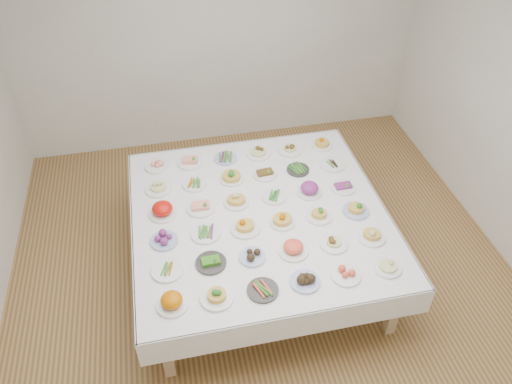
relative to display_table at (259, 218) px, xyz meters
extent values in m
plane|color=#9F7742|center=(0.02, -0.09, -0.69)|extent=(5.00, 5.00, 0.00)
cube|color=silver|center=(0.02, 2.41, 0.71)|extent=(5.00, 0.02, 2.80)
cube|color=white|center=(0.00, 0.00, 0.03)|extent=(2.33, 2.33, 0.06)
cube|color=white|center=(0.00, 1.16, -0.08)|extent=(2.35, 0.02, 0.28)
cube|color=white|center=(0.00, -1.16, -0.08)|extent=(2.35, 0.02, 0.28)
cube|color=white|center=(1.16, 0.00, -0.08)|extent=(0.02, 2.35, 0.28)
cube|color=white|center=(-1.16, 0.00, -0.08)|extent=(0.02, 2.35, 0.28)
cube|color=tan|center=(-0.98, -0.98, -0.34)|extent=(0.09, 0.09, 0.69)
cube|color=tan|center=(0.98, -0.98, -0.34)|extent=(0.09, 0.09, 0.69)
cube|color=tan|center=(-0.98, 0.98, -0.34)|extent=(0.09, 0.09, 0.69)
cube|color=tan|center=(0.98, 0.98, -0.34)|extent=(0.09, 0.09, 0.69)
cylinder|color=white|center=(-0.88, -0.87, 0.07)|extent=(0.24, 0.24, 0.02)
cylinder|color=white|center=(-0.53, -0.88, 0.07)|extent=(0.26, 0.26, 0.02)
cylinder|color=#2D2B28|center=(-0.17, -0.89, 0.07)|extent=(0.25, 0.25, 0.02)
cylinder|color=#4C66B2|center=(0.18, -0.87, 0.07)|extent=(0.24, 0.24, 0.02)
cylinder|color=white|center=(0.52, -0.88, 0.07)|extent=(0.24, 0.24, 0.02)
cylinder|color=white|center=(0.88, -0.88, 0.07)|extent=(0.22, 0.22, 0.02)
cylinder|color=white|center=(-0.89, -0.52, 0.07)|extent=(0.26, 0.26, 0.02)
cylinder|color=#2D2B28|center=(-0.53, -0.52, 0.07)|extent=(0.25, 0.25, 0.02)
cylinder|color=#4C66B2|center=(-0.18, -0.53, 0.07)|extent=(0.22, 0.22, 0.02)
cylinder|color=white|center=(0.18, -0.53, 0.07)|extent=(0.26, 0.26, 0.02)
cylinder|color=white|center=(0.54, -0.53, 0.07)|extent=(0.24, 0.24, 0.02)
cylinder|color=white|center=(0.89, -0.52, 0.07)|extent=(0.24, 0.24, 0.02)
cylinder|color=#4C66B2|center=(-0.89, -0.18, 0.07)|extent=(0.24, 0.24, 0.02)
cylinder|color=white|center=(-0.52, -0.17, 0.07)|extent=(0.26, 0.26, 0.02)
cylinder|color=white|center=(-0.17, -0.18, 0.07)|extent=(0.26, 0.26, 0.02)
cylinder|color=white|center=(0.17, -0.17, 0.07)|extent=(0.23, 0.23, 0.02)
cylinder|color=white|center=(0.52, -0.17, 0.07)|extent=(0.23, 0.23, 0.02)
cylinder|color=#4C66B2|center=(0.88, -0.17, 0.07)|extent=(0.24, 0.24, 0.02)
cylinder|color=white|center=(-0.87, 0.17, 0.07)|extent=(0.26, 0.26, 0.02)
cylinder|color=white|center=(-0.52, 0.17, 0.07)|extent=(0.26, 0.26, 0.02)
cylinder|color=white|center=(-0.18, 0.18, 0.07)|extent=(0.24, 0.24, 0.02)
cylinder|color=white|center=(0.18, 0.18, 0.07)|extent=(0.23, 0.23, 0.02)
cylinder|color=white|center=(0.53, 0.17, 0.07)|extent=(0.24, 0.24, 0.02)
cylinder|color=white|center=(0.87, 0.17, 0.07)|extent=(0.24, 0.24, 0.02)
cylinder|color=white|center=(-0.89, 0.53, 0.07)|extent=(0.26, 0.26, 0.02)
cylinder|color=white|center=(-0.54, 0.53, 0.07)|extent=(0.24, 0.24, 0.02)
cylinder|color=white|center=(-0.17, 0.53, 0.07)|extent=(0.24, 0.24, 0.02)
cylinder|color=white|center=(0.17, 0.53, 0.07)|extent=(0.24, 0.24, 0.02)
cylinder|color=#2D2B28|center=(0.52, 0.53, 0.07)|extent=(0.23, 0.23, 0.02)
cylinder|color=white|center=(0.89, 0.54, 0.07)|extent=(0.26, 0.26, 0.02)
cylinder|color=white|center=(-0.88, 0.89, 0.07)|extent=(0.25, 0.25, 0.02)
cylinder|color=white|center=(-0.54, 0.88, 0.07)|extent=(0.26, 0.26, 0.02)
cylinder|color=#4C66B2|center=(-0.17, 0.88, 0.07)|extent=(0.24, 0.24, 0.02)
cylinder|color=white|center=(0.18, 0.88, 0.07)|extent=(0.25, 0.25, 0.02)
cylinder|color=white|center=(0.53, 0.88, 0.07)|extent=(0.26, 0.26, 0.02)
cylinder|color=white|center=(0.89, 0.89, 0.07)|extent=(0.23, 0.23, 0.02)
camera|label=1|loc=(-0.74, -3.28, 3.23)|focal=35.00mm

